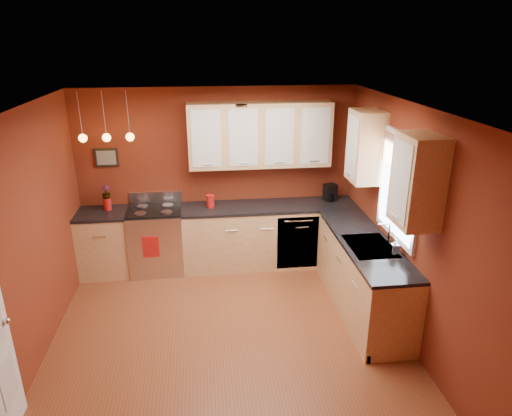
{
  "coord_description": "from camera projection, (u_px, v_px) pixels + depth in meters",
  "views": [
    {
      "loc": [
        -0.21,
        -4.35,
        3.26
      ],
      "look_at": [
        0.43,
        1.0,
        1.21
      ],
      "focal_mm": 32.0,
      "sensor_mm": 36.0,
      "label": 1
    }
  ],
  "objects": [
    {
      "name": "dish_towel",
      "position": [
        151.0,
        247.0,
        6.29
      ],
      "size": [
        0.23,
        0.02,
        0.31
      ],
      "primitive_type": "cube",
      "color": "#AE1512",
      "rests_on": "gas_range"
    },
    {
      "name": "flowers",
      "position": [
        106.0,
        193.0,
        6.37
      ],
      "size": [
        0.14,
        0.14,
        0.2
      ],
      "primitive_type": "imported",
      "rotation": [
        0.0,
        0.0,
        0.27
      ],
      "color": "#AE1512",
      "rests_on": "red_vase"
    },
    {
      "name": "pendant_lights",
      "position": [
        107.0,
        137.0,
        5.97
      ],
      "size": [
        0.71,
        0.11,
        0.66
      ],
      "color": "#96959B",
      "rests_on": "ceiling"
    },
    {
      "name": "ceiling",
      "position": [
        223.0,
        109.0,
        4.29
      ],
      "size": [
        4.0,
        4.2,
        0.02
      ],
      "primitive_type": "cube",
      "color": "white",
      "rests_on": "wall_back"
    },
    {
      "name": "wall_left",
      "position": [
        25.0,
        245.0,
        4.53
      ],
      "size": [
        0.02,
        4.2,
        2.6
      ],
      "primitive_type": "cube",
      "color": "maroon",
      "rests_on": "floor"
    },
    {
      "name": "counter_back_left",
      "position": [
        102.0,
        213.0,
        6.38
      ],
      "size": [
        0.7,
        0.62,
        0.04
      ],
      "primitive_type": "cube",
      "color": "black",
      "rests_on": "base_cabinets_back_left"
    },
    {
      "name": "coffee_maker",
      "position": [
        330.0,
        193.0,
        6.78
      ],
      "size": [
        0.21,
        0.21,
        0.25
      ],
      "rotation": [
        0.0,
        0.0,
        0.33
      ],
      "color": "black",
      "rests_on": "counter_back_right"
    },
    {
      "name": "sink",
      "position": [
        370.0,
        248.0,
        5.36
      ],
      "size": [
        0.5,
        0.7,
        0.33
      ],
      "color": "#96959B",
      "rests_on": "counter_right"
    },
    {
      "name": "base_cabinets_back_left",
      "position": [
        105.0,
        244.0,
        6.54
      ],
      "size": [
        0.7,
        0.6,
        0.9
      ],
      "primitive_type": "cube",
      "color": "#E3AB7A",
      "rests_on": "floor"
    },
    {
      "name": "floor",
      "position": [
        229.0,
        339.0,
        5.22
      ],
      "size": [
        4.2,
        4.2,
        0.0
      ],
      "primitive_type": "plane",
      "color": "brown",
      "rests_on": "ground"
    },
    {
      "name": "red_vase",
      "position": [
        107.0,
        204.0,
        6.43
      ],
      "size": [
        0.11,
        0.11,
        0.17
      ],
      "primitive_type": "cylinder",
      "color": "#AE1512",
      "rests_on": "counter_back_left"
    },
    {
      "name": "dishwasher_front",
      "position": [
        298.0,
        243.0,
        6.58
      ],
      "size": [
        0.6,
        0.02,
        0.8
      ],
      "primitive_type": "cube",
      "color": "silver",
      "rests_on": "base_cabinets_back_right"
    },
    {
      "name": "wall_right",
      "position": [
        409.0,
        226.0,
        4.98
      ],
      "size": [
        0.02,
        4.2,
        2.6
      ],
      "primitive_type": "cube",
      "color": "maroon",
      "rests_on": "floor"
    },
    {
      "name": "red_canister",
      "position": [
        210.0,
        201.0,
        6.53
      ],
      "size": [
        0.12,
        0.12,
        0.18
      ],
      "color": "#AE1512",
      "rests_on": "counter_back_right"
    },
    {
      "name": "window",
      "position": [
        400.0,
        184.0,
        5.12
      ],
      "size": [
        0.06,
        1.02,
        1.22
      ],
      "color": "white",
      "rests_on": "wall_right"
    },
    {
      "name": "upper_cabinets_right",
      "position": [
        388.0,
        161.0,
        5.03
      ],
      "size": [
        0.35,
        1.95,
        0.9
      ],
      "primitive_type": "cube",
      "color": "#E3AB7A",
      "rests_on": "wall_right"
    },
    {
      "name": "soap_pump",
      "position": [
        395.0,
        247.0,
        5.1
      ],
      "size": [
        0.09,
        0.1,
        0.2
      ],
      "primitive_type": "imported",
      "rotation": [
        0.0,
        0.0,
        -0.07
      ],
      "color": "silver",
      "rests_on": "counter_right"
    },
    {
      "name": "counter_right",
      "position": [
        366.0,
        242.0,
        5.5
      ],
      "size": [
        0.62,
        2.1,
        0.04
      ],
      "primitive_type": "cube",
      "color": "black",
      "rests_on": "base_cabinets_right"
    },
    {
      "name": "wall_back",
      "position": [
        218.0,
        177.0,
        6.7
      ],
      "size": [
        4.0,
        0.02,
        2.6
      ],
      "primitive_type": "cube",
      "color": "maroon",
      "rests_on": "floor"
    },
    {
      "name": "counter_back_right",
      "position": [
        270.0,
        206.0,
        6.64
      ],
      "size": [
        2.54,
        0.62,
        0.04
      ],
      "primitive_type": "cube",
      "color": "black",
      "rests_on": "base_cabinets_back_right"
    },
    {
      "name": "upper_cabinets_back",
      "position": [
        260.0,
        135.0,
        6.38
      ],
      "size": [
        2.0,
        0.35,
        0.9
      ],
      "primitive_type": "cube",
      "color": "#E3AB7A",
      "rests_on": "wall_back"
    },
    {
      "name": "base_cabinets_right",
      "position": [
        362.0,
        276.0,
        5.67
      ],
      "size": [
        0.6,
        2.1,
        0.9
      ],
      "primitive_type": "cube",
      "color": "#E3AB7A",
      "rests_on": "floor"
    },
    {
      "name": "wall_picture",
      "position": [
        107.0,
        158.0,
        6.39
      ],
      "size": [
        0.32,
        0.03,
        0.26
      ],
      "primitive_type": "cube",
      "color": "black",
      "rests_on": "wall_back"
    },
    {
      "name": "wall_front",
      "position": [
        246.0,
        374.0,
        2.81
      ],
      "size": [
        4.0,
        0.02,
        2.6
      ],
      "primitive_type": "cube",
      "color": "maroon",
      "rests_on": "floor"
    },
    {
      "name": "gas_range",
      "position": [
        157.0,
        239.0,
        6.61
      ],
      "size": [
        0.76,
        0.64,
        1.11
      ],
      "color": "silver",
      "rests_on": "floor"
    },
    {
      "name": "base_cabinets_back_right",
      "position": [
        269.0,
        236.0,
        6.81
      ],
      "size": [
        2.54,
        0.6,
        0.9
      ],
      "primitive_type": "cube",
      "color": "#E3AB7A",
      "rests_on": "floor"
    }
  ]
}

